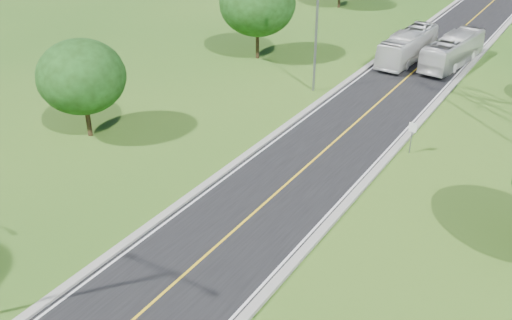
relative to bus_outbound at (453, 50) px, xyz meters
The scene contains 10 objects.
ground 3.42m from the bus_outbound, 144.41° to the left, with size 260.00×260.00×0.00m, color #1E4E16.
road 8.30m from the bus_outbound, 107.68° to the left, with size 8.00×150.00×0.06m, color black.
curb_left 10.38m from the bus_outbound, 130.87° to the left, with size 0.50×150.00×0.22m, color gray.
curb_right 8.10m from the bus_outbound, 77.15° to the left, with size 0.50×150.00×0.22m, color gray.
speed_limit_sign 20.42m from the bus_outbound, 82.34° to the right, with size 0.55×0.09×2.40m.
streetlight_mid_left 16.31m from the bus_outbound, 122.66° to the right, with size 5.90×0.25×10.00m.
tree_lb 35.56m from the bus_outbound, 121.44° to the right, with size 6.30×6.30×7.33m.
tree_lc 19.73m from the bus_outbound, 154.79° to the right, with size 7.56×7.56×8.79m.
bus_outbound is the anchor object (origin of this frame).
bus_inbound 4.32m from the bus_outbound, 168.02° to the right, with size 2.50×10.69×2.98m, color silver.
Camera 1 is at (14.99, 2.11, 18.84)m, focal length 40.00 mm.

